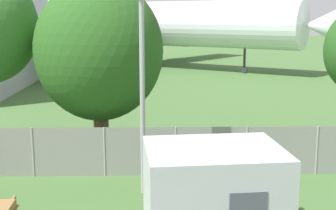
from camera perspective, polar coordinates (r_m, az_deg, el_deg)
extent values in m
cylinder|color=gray|center=(17.38, -16.14, -5.55)|extent=(0.07, 0.07, 1.79)
cylinder|color=gray|center=(16.90, -7.74, -5.67)|extent=(0.07, 0.07, 1.79)
cylinder|color=gray|center=(16.81, 0.96, -5.66)|extent=(0.07, 0.07, 1.79)
cylinder|color=gray|center=(17.09, 9.56, -5.53)|extent=(0.07, 0.07, 1.79)
cylinder|color=gray|center=(17.75, 17.69, -5.29)|extent=(0.07, 0.07, 1.79)
cube|color=gray|center=(16.90, -7.74, -5.67)|extent=(56.00, 0.01, 1.79)
cylinder|color=white|center=(51.14, -1.54, 9.91)|extent=(29.32, 21.15, 4.63)
cone|color=white|center=(43.95, 19.13, 9.13)|extent=(6.39, 6.39, 4.63)
cone|color=white|center=(63.41, -16.18, 9.71)|extent=(7.12, 6.63, 4.16)
cube|color=white|center=(60.11, 2.17, 9.42)|extent=(12.75, 13.78, 0.30)
cylinder|color=#939399|center=(58.50, 0.76, 8.21)|extent=(4.63, 4.00, 2.08)
cube|color=white|center=(44.56, -10.03, 8.69)|extent=(10.07, 14.90, 0.30)
cylinder|color=#939399|center=(46.52, -8.60, 7.35)|extent=(4.63, 4.00, 2.08)
cube|color=white|center=(60.32, -13.41, 10.24)|extent=(8.62, 10.56, 0.20)
cylinder|color=#2D2D33|center=(46.53, 9.30, 5.33)|extent=(0.24, 0.24, 2.39)
cylinder|color=#2D2D33|center=(46.63, 9.27, 4.21)|extent=(0.63, 0.56, 0.56)
cylinder|color=#2D2D33|center=(54.52, -1.33, 6.29)|extent=(0.24, 0.24, 2.39)
cylinder|color=#2D2D33|center=(54.60, -1.33, 5.33)|extent=(0.63, 0.56, 0.56)
cylinder|color=#2D2D33|center=(49.96, -4.80, 5.82)|extent=(0.24, 0.24, 2.39)
cylinder|color=#2D2D33|center=(50.05, -4.78, 4.77)|extent=(0.63, 0.56, 0.56)
cube|color=silver|center=(11.69, 5.54, -11.30)|extent=(3.49, 2.87, 2.59)
cylinder|color=brown|center=(18.72, -8.12, -3.28)|extent=(0.59, 0.59, 2.26)
ellipsoid|color=#28561E|center=(18.20, -8.40, 6.60)|extent=(4.92, 4.92, 5.41)
cylinder|color=#99999E|center=(14.67, -3.14, 1.06)|extent=(0.16, 0.16, 6.38)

